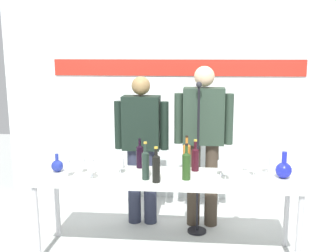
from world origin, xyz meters
The scene contains 24 objects.
back_wall centered at (0.00, 1.48, 1.50)m, with size 4.43×0.11×3.00m.
display_table centered at (0.00, 0.00, 0.70)m, with size 2.41×0.60×0.76m.
decanter_blue_left centered at (-1.04, 0.04, 0.82)m, with size 0.11×0.11×0.17m.
decanter_blue_right centered at (1.05, 0.04, 0.84)m, with size 0.14×0.14×0.24m.
presenter_left centered at (-0.33, 0.65, 0.92)m, with size 0.58×0.22×1.62m.
presenter_right centered at (0.33, 0.65, 1.00)m, with size 0.62×0.22×1.73m.
wine_bottle_0 centered at (0.26, 0.19, 0.89)m, with size 0.07×0.07×0.30m.
wine_bottle_1 centered at (0.18, -0.07, 0.90)m, with size 0.08×0.08×0.33m.
wine_bottle_2 centered at (0.17, 0.23, 0.90)m, with size 0.07×0.07×0.33m.
wine_bottle_3 centered at (-0.28, 0.24, 0.89)m, with size 0.07×0.07×0.29m.
wine_bottle_4 centered at (-0.18, -0.10, 0.90)m, with size 0.06×0.06×0.34m.
wine_bottle_5 centered at (-0.07, -0.17, 0.90)m, with size 0.07×0.07×0.32m.
wine_glass_left_0 centered at (-0.80, 0.02, 0.87)m, with size 0.06×0.06×0.15m.
wine_glass_left_1 centered at (-0.43, 0.04, 0.86)m, with size 0.06×0.06×0.15m.
wine_glass_left_2 centered at (-0.46, 0.18, 0.87)m, with size 0.06×0.06×0.15m.
wine_glass_left_3 centered at (-0.65, -0.15, 0.87)m, with size 0.07×0.07×0.15m.
wine_glass_left_4 centered at (-0.69, -0.06, 0.87)m, with size 0.06×0.06×0.16m.
wine_glass_left_5 centered at (-0.89, -0.12, 0.88)m, with size 0.06×0.06×0.17m.
wine_glass_right_0 centered at (0.79, 0.07, 0.87)m, with size 0.06×0.06×0.15m.
wine_glass_right_1 centered at (0.53, -0.06, 0.87)m, with size 0.07×0.07×0.16m.
wine_glass_right_2 centered at (0.73, 0.21, 0.87)m, with size 0.06×0.06×0.16m.
wine_glass_right_3 centered at (0.49, 0.07, 0.86)m, with size 0.06×0.06×0.14m.
wine_glass_right_4 centered at (0.92, 0.17, 0.87)m, with size 0.07×0.07×0.16m.
microphone_stand centered at (0.28, 0.46, 0.54)m, with size 0.20×0.20×1.59m.
Camera 1 is at (0.31, -3.35, 1.88)m, focal length 41.34 mm.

